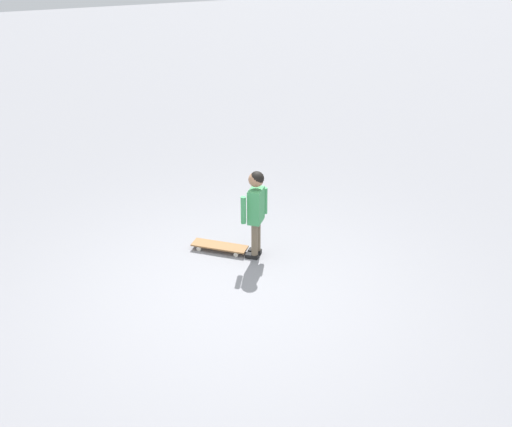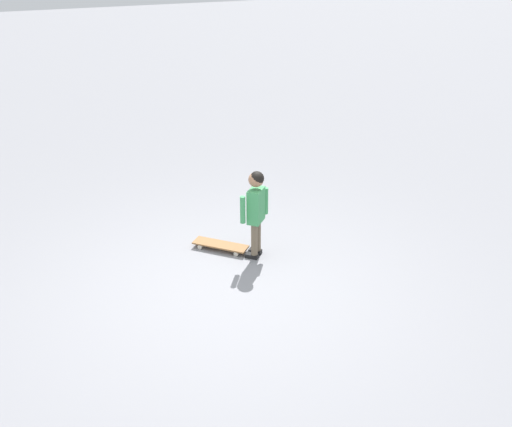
# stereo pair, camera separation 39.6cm
# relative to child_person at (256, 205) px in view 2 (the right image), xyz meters

# --- Properties ---
(ground_plane) EXTENTS (50.00, 50.00, 0.00)m
(ground_plane) POSITION_rel_child_person_xyz_m (-0.54, -0.54, -0.66)
(ground_plane) COLOR gray
(child_person) EXTENTS (0.39, 0.28, 1.06)m
(child_person) POSITION_rel_child_person_xyz_m (0.00, 0.00, 0.00)
(child_person) COLOR brown
(child_person) RESTS_ON ground
(skateboard) EXTENTS (0.61, 0.60, 0.07)m
(skateboard) POSITION_rel_child_person_xyz_m (-0.33, 0.30, -0.60)
(skateboard) COLOR olive
(skateboard) RESTS_ON ground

